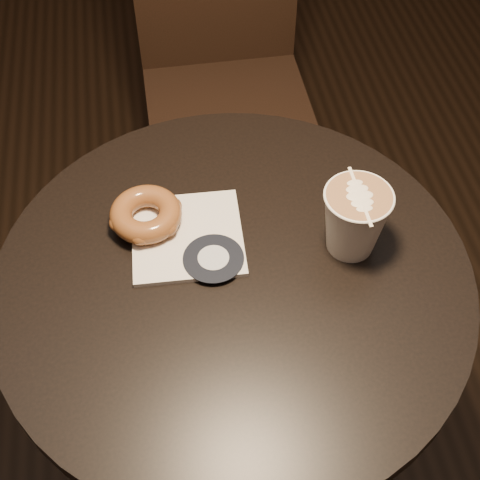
# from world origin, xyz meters

# --- Properties ---
(cafe_table) EXTENTS (0.70, 0.70, 0.75)m
(cafe_table) POSITION_xyz_m (0.00, 0.00, 0.55)
(cafe_table) COLOR black
(cafe_table) RESTS_ON ground
(chair) EXTENTS (0.40, 0.40, 1.00)m
(chair) POSITION_xyz_m (0.10, 0.81, 0.56)
(chair) COLOR black
(chair) RESTS_ON ground
(pastry_bag) EXTENTS (0.17, 0.17, 0.01)m
(pastry_bag) POSITION_xyz_m (-0.06, 0.07, 0.75)
(pastry_bag) COLOR silver
(pastry_bag) RESTS_ON cafe_table
(doughnut) EXTENTS (0.11, 0.11, 0.04)m
(doughnut) POSITION_xyz_m (-0.12, 0.11, 0.78)
(doughnut) COLOR brown
(doughnut) RESTS_ON pastry_bag
(latte_cup) EXTENTS (0.10, 0.10, 0.11)m
(latte_cup) POSITION_xyz_m (0.18, 0.02, 0.80)
(latte_cup) COLOR silver
(latte_cup) RESTS_ON cafe_table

